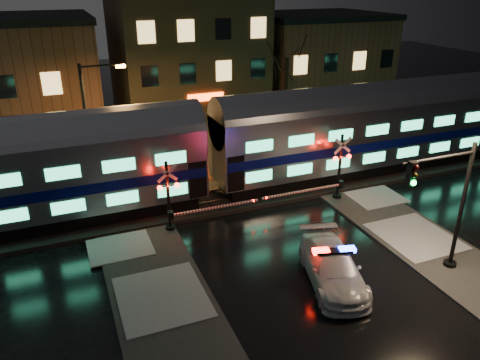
{
  "coord_description": "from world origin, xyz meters",
  "views": [
    {
      "loc": [
        -9.36,
        -18.69,
        12.19
      ],
      "look_at": [
        -0.83,
        2.5,
        2.2
      ],
      "focal_mm": 35.0,
      "sensor_mm": 36.0,
      "label": 1
    }
  ],
  "objects_px": {
    "traffic_light": "(446,209)",
    "streetlight": "(92,120)",
    "crossing_signal_right": "(335,175)",
    "police_car": "(333,267)",
    "crossing_signal_left": "(176,203)"
  },
  "relations": [
    {
      "from": "traffic_light",
      "to": "police_car",
      "type": "bearing_deg",
      "value": 163.62
    },
    {
      "from": "police_car",
      "to": "traffic_light",
      "type": "relative_size",
      "value": 0.93
    },
    {
      "from": "crossing_signal_right",
      "to": "streetlight",
      "type": "height_order",
      "value": "streetlight"
    },
    {
      "from": "police_car",
      "to": "crossing_signal_left",
      "type": "relative_size",
      "value": 1.02
    },
    {
      "from": "crossing_signal_right",
      "to": "traffic_light",
      "type": "xyz_separation_m",
      "value": [
        0.25,
        -7.97,
        1.53
      ]
    },
    {
      "from": "streetlight",
      "to": "crossing_signal_right",
      "type": "bearing_deg",
      "value": -28.1
    },
    {
      "from": "traffic_light",
      "to": "streetlight",
      "type": "bearing_deg",
      "value": 128.25
    },
    {
      "from": "traffic_light",
      "to": "streetlight",
      "type": "height_order",
      "value": "streetlight"
    },
    {
      "from": "police_car",
      "to": "streetlight",
      "type": "distance_m",
      "value": 16.24
    },
    {
      "from": "crossing_signal_right",
      "to": "crossing_signal_left",
      "type": "height_order",
      "value": "crossing_signal_right"
    },
    {
      "from": "police_car",
      "to": "crossing_signal_left",
      "type": "distance_m",
      "value": 8.54
    },
    {
      "from": "traffic_light",
      "to": "crossing_signal_right",
      "type": "bearing_deg",
      "value": 88.96
    },
    {
      "from": "crossing_signal_right",
      "to": "traffic_light",
      "type": "bearing_deg",
      "value": -88.18
    },
    {
      "from": "crossing_signal_right",
      "to": "crossing_signal_left",
      "type": "bearing_deg",
      "value": -179.98
    },
    {
      "from": "police_car",
      "to": "traffic_light",
      "type": "distance_m",
      "value": 5.35
    }
  ]
}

